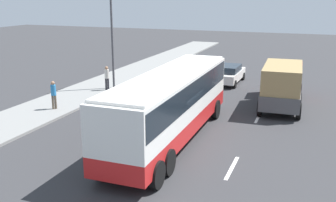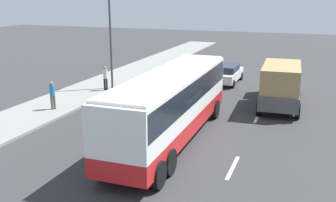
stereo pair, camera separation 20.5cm
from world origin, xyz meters
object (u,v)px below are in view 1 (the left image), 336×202
at_px(coach_bus, 171,99).
at_px(cargo_truck, 282,83).
at_px(pedestrian_near_curb, 54,93).
at_px(pedestrian_at_crossing, 107,76).
at_px(street_lamp, 113,34).
at_px(car_white_minivan, 229,74).

height_order(coach_bus, cargo_truck, coach_bus).
relative_size(coach_bus, cargo_truck, 1.64).
height_order(pedestrian_near_curb, pedestrian_at_crossing, pedestrian_at_crossing).
xyz_separation_m(coach_bus, pedestrian_near_curb, (2.20, 8.62, -0.98)).
distance_m(coach_bus, pedestrian_at_crossing, 11.23).
distance_m(coach_bus, street_lamp, 11.94).
relative_size(coach_bus, pedestrian_at_crossing, 6.71).
relative_size(coach_bus, pedestrian_near_curb, 6.80).
relative_size(coach_bus, street_lamp, 1.69).
bearing_deg(coach_bus, cargo_truck, -28.13).
bearing_deg(cargo_truck, street_lamp, 86.45).
bearing_deg(street_lamp, cargo_truck, -91.03).
bearing_deg(cargo_truck, car_white_minivan, 38.15).
distance_m(pedestrian_at_crossing, street_lamp, 3.19).
bearing_deg(car_white_minivan, pedestrian_near_curb, 145.25).
bearing_deg(coach_bus, pedestrian_near_curb, 75.31).
distance_m(pedestrian_near_curb, street_lamp, 7.24).
bearing_deg(car_white_minivan, pedestrian_at_crossing, 129.02).
relative_size(cargo_truck, street_lamp, 1.03).
bearing_deg(street_lamp, pedestrian_at_crossing, 170.80).
bearing_deg(pedestrian_at_crossing, pedestrian_near_curb, -19.77).
height_order(coach_bus, street_lamp, street_lamp).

